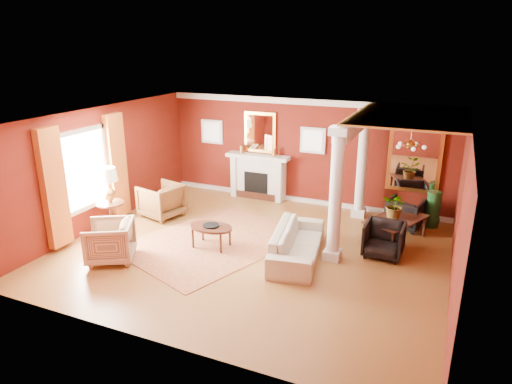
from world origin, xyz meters
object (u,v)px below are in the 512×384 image
at_px(armchair_leopard, 161,199).
at_px(coffee_table, 211,228).
at_px(dining_table, 397,224).
at_px(sofa, 297,238).
at_px(armchair_stripe, 110,239).
at_px(side_table, 109,189).

relative_size(armchair_leopard, coffee_table, 0.98).
relative_size(coffee_table, dining_table, 0.64).
bearing_deg(armchair_leopard, sofa, 91.80).
bearing_deg(coffee_table, armchair_leopard, 151.63).
relative_size(armchair_leopard, armchair_stripe, 1.03).
bearing_deg(coffee_table, dining_table, 28.03).
bearing_deg(armchair_stripe, armchair_leopard, 160.82).
xyz_separation_m(armchair_leopard, coffee_table, (2.08, -1.13, -0.03)).
bearing_deg(dining_table, coffee_table, 141.44).
bearing_deg(armchair_stripe, sofa, 85.57).
height_order(coffee_table, dining_table, dining_table).
relative_size(coffee_table, side_table, 0.62).
bearing_deg(coffee_table, sofa, 7.90).
relative_size(armchair_leopard, side_table, 0.60).
distance_m(sofa, dining_table, 2.48).
bearing_deg(sofa, dining_table, -56.24).
distance_m(sofa, armchair_stripe, 3.89).
bearing_deg(armchair_stripe, dining_table, 92.63).
relative_size(armchair_stripe, side_table, 0.59).
xyz_separation_m(armchair_leopard, dining_table, (5.79, 0.85, -0.05)).
relative_size(sofa, coffee_table, 2.33).
xyz_separation_m(coffee_table, side_table, (-2.59, -0.20, 0.63)).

